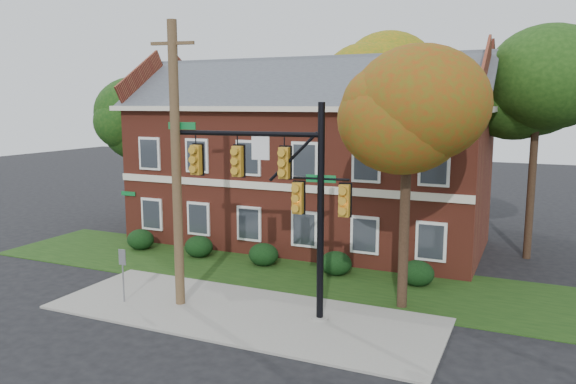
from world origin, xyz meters
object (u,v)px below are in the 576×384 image
at_px(apartment_building, 307,149).
at_px(hedge_left, 199,247).
at_px(traffic_signal, 283,187).
at_px(sign_post, 123,267).
at_px(tree_far_rear, 374,80).
at_px(hedge_center, 264,255).
at_px(hedge_far_left, 141,239).
at_px(tree_left_rear, 144,115).
at_px(tree_right_rear, 546,87).
at_px(tree_near_right, 413,124).
at_px(hedge_right, 336,263).
at_px(utility_pole, 176,166).
at_px(hedge_far_right, 417,273).

bearing_deg(apartment_building, hedge_left, -123.67).
height_order(apartment_building, traffic_signal, apartment_building).
bearing_deg(sign_post, apartment_building, 78.18).
bearing_deg(tree_far_rear, hedge_center, -95.85).
bearing_deg(hedge_far_left, tree_left_rear, 123.42).
xyz_separation_m(tree_left_rear, tree_right_rear, (21.05, 1.97, 1.44)).
bearing_deg(traffic_signal, tree_near_right, 27.73).
bearing_deg(hedge_center, hedge_right, 0.00).
bearing_deg(hedge_right, tree_right_rear, 38.02).
height_order(hedge_far_left, utility_pole, utility_pole).
bearing_deg(traffic_signal, apartment_building, 102.38).
height_order(utility_pole, sign_post, utility_pole).
distance_m(hedge_center, tree_left_rear, 12.23).
distance_m(hedge_left, tree_far_rear, 16.25).
relative_size(hedge_left, tree_near_right, 0.16).
relative_size(apartment_building, hedge_far_right, 13.43).
distance_m(hedge_far_left, utility_pole, 9.90).
distance_m(apartment_building, hedge_far_left, 9.82).
height_order(hedge_far_left, hedge_left, same).
xyz_separation_m(hedge_far_left, tree_left_rear, (-2.73, 4.14, 6.16)).
height_order(hedge_left, sign_post, sign_post).
bearing_deg(tree_far_rear, hedge_left, -110.29).
relative_size(hedge_left, utility_pole, 0.14).
distance_m(hedge_far_left, traffic_signal, 12.40).
bearing_deg(sign_post, tree_near_right, 21.10).
relative_size(tree_left_rear, tree_right_rear, 0.84).
relative_size(tree_right_rear, tree_far_rear, 0.92).
bearing_deg(tree_right_rear, hedge_right, -141.98).
relative_size(apartment_building, tree_far_rear, 1.63).
height_order(hedge_left, hedge_far_right, same).
xyz_separation_m(hedge_far_left, hedge_center, (7.00, 0.00, 0.00)).
relative_size(tree_left_rear, sign_post, 4.28).
bearing_deg(tree_left_rear, hedge_center, -23.04).
bearing_deg(tree_far_rear, utility_pole, -95.56).
distance_m(tree_far_rear, utility_pole, 19.38).
bearing_deg(hedge_right, tree_far_rear, 99.36).
distance_m(tree_left_rear, utility_pole, 13.68).
relative_size(apartment_building, tree_right_rear, 1.77).
bearing_deg(sign_post, tree_left_rear, 124.22).
height_order(hedge_left, traffic_signal, traffic_signal).
relative_size(hedge_far_left, traffic_signal, 0.19).
height_order(hedge_center, traffic_signal, traffic_signal).
distance_m(hedge_left, tree_right_rear, 17.74).
xyz_separation_m(tree_near_right, sign_post, (-9.74, -3.72, -5.26)).
xyz_separation_m(hedge_far_right, tree_near_right, (0.22, -2.83, 6.14)).
height_order(apartment_building, hedge_center, apartment_building).
xyz_separation_m(hedge_center, sign_post, (-2.51, -6.55, 0.88)).
distance_m(hedge_left, hedge_center, 3.50).
xyz_separation_m(hedge_far_left, tree_right_rear, (18.31, 6.11, 7.60)).
distance_m(traffic_signal, utility_pole, 4.00).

